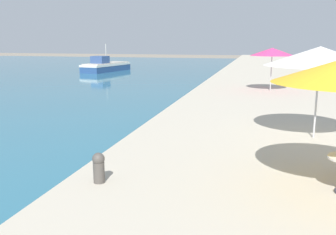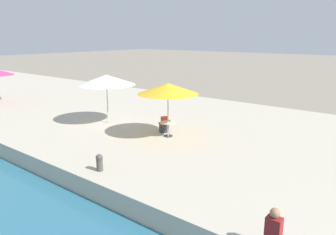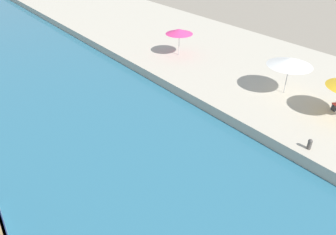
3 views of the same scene
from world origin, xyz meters
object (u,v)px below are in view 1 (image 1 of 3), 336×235
(cafe_umbrella_white, at_px, (320,56))
(mooring_bollard, at_px, (99,167))
(fishing_boat_mid, at_px, (106,66))
(cafe_umbrella_striped, at_px, (272,52))

(cafe_umbrella_white, distance_m, mooring_bollard, 7.33)
(cafe_umbrella_white, bearing_deg, mooring_bollard, -134.13)
(fishing_boat_mid, height_order, cafe_umbrella_white, cafe_umbrella_white)
(fishing_boat_mid, bearing_deg, mooring_bollard, -56.42)
(cafe_umbrella_white, xyz_separation_m, cafe_umbrella_striped, (-1.12, 10.97, -0.21))
(fishing_boat_mid, bearing_deg, cafe_umbrella_white, -46.10)
(cafe_umbrella_striped, distance_m, mooring_bollard, 16.56)
(fishing_boat_mid, distance_m, cafe_umbrella_white, 36.19)
(fishing_boat_mid, relative_size, cafe_umbrella_white, 2.37)
(cafe_umbrella_striped, bearing_deg, fishing_boat_mid, 134.47)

